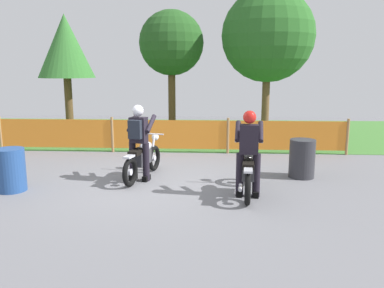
# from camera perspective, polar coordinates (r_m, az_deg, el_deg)

# --- Properties ---
(ground) EXTENTS (24.00, 24.00, 0.02)m
(ground) POSITION_cam_1_polar(r_m,az_deg,el_deg) (8.71, -5.54, -5.67)
(ground) COLOR slate
(grass_verge) EXTENTS (24.00, 7.41, 0.01)m
(grass_verge) POSITION_cam_1_polar(r_m,az_deg,el_deg) (15.32, -1.67, 1.72)
(grass_verge) COLOR #427A33
(grass_verge) RESTS_ON ground
(barrier_fence) EXTENTS (10.36, 0.08, 1.05)m
(barrier_fence) POSITION_cam_1_polar(r_m,az_deg,el_deg) (11.60, -3.25, 1.37)
(barrier_fence) COLOR #997547
(barrier_fence) RESTS_ON ground
(tree_leftmost) EXTENTS (2.03, 2.03, 4.38)m
(tree_leftmost) POSITION_cam_1_polar(r_m,az_deg,el_deg) (15.33, -17.87, 13.22)
(tree_leftmost) COLOR brown
(tree_leftmost) RESTS_ON ground
(tree_near_left) EXTENTS (2.44, 2.44, 4.62)m
(tree_near_left) POSITION_cam_1_polar(r_m,az_deg,el_deg) (15.34, -3.01, 14.33)
(tree_near_left) COLOR brown
(tree_near_left) RESTS_ON ground
(tree_near_right) EXTENTS (3.36, 3.36, 5.30)m
(tree_near_right) POSITION_cam_1_polar(r_m,az_deg,el_deg) (15.00, 10.95, 15.13)
(tree_near_right) COLOR brown
(tree_near_right) RESTS_ON ground
(motorcycle_lead) EXTENTS (0.59, 2.02, 0.95)m
(motorcycle_lead) POSITION_cam_1_polar(r_m,az_deg,el_deg) (7.93, 8.12, -3.86)
(motorcycle_lead) COLOR black
(motorcycle_lead) RESTS_ON ground
(motorcycle_trailing) EXTENTS (0.72, 1.97, 0.94)m
(motorcycle_trailing) POSITION_cam_1_polar(r_m,az_deg,el_deg) (9.00, -7.12, -2.07)
(motorcycle_trailing) COLOR black
(motorcycle_trailing) RESTS_ON ground
(rider_lead) EXTENTS (0.58, 0.59, 1.69)m
(rider_lead) POSITION_cam_1_polar(r_m,az_deg,el_deg) (7.63, 8.22, -0.93)
(rider_lead) COLOR black
(rider_lead) RESTS_ON ground
(rider_trailing) EXTENTS (0.63, 0.75, 1.69)m
(rider_trailing) POSITION_cam_1_polar(r_m,az_deg,el_deg) (8.71, -7.75, 0.79)
(rider_trailing) COLOR black
(rider_trailing) RESTS_ON ground
(oil_drum) EXTENTS (0.58, 0.58, 0.88)m
(oil_drum) POSITION_cam_1_polar(r_m,az_deg,el_deg) (9.33, 15.66, -2.04)
(oil_drum) COLOR #2D2D33
(oil_drum) RESTS_ON ground
(spare_drum) EXTENTS (0.58, 0.58, 0.88)m
(spare_drum) POSITION_cam_1_polar(r_m,az_deg,el_deg) (8.81, -24.80, -3.43)
(spare_drum) COLOR navy
(spare_drum) RESTS_ON ground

